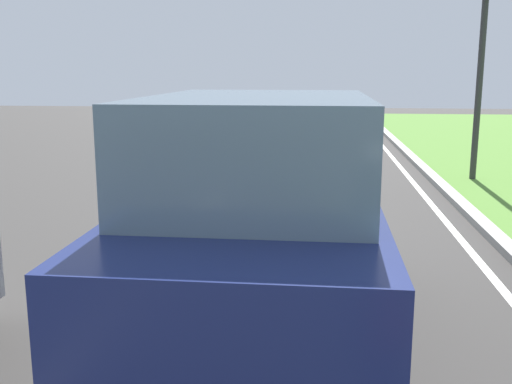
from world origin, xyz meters
name	(u,v)px	position (x,y,z in m)	size (l,w,h in m)	color
ground_plane	(235,211)	(0.00, 14.00, 0.00)	(60.00, 60.00, 0.00)	#383533
lane_line_center	(196,210)	(-0.70, 14.00, 0.00)	(0.12, 32.00, 0.01)	silver
lane_line_right_edge	(441,216)	(3.60, 14.00, 0.00)	(0.12, 32.00, 0.01)	silver
curb_right	(471,214)	(4.10, 14.00, 0.06)	(0.24, 48.00, 0.12)	#9E9B93
car_suv_ahead	(261,227)	(0.98, 8.64, 1.17)	(2.00, 4.52, 2.28)	navy
traffic_light_near_right	(486,19)	(4.96, 17.35, 3.55)	(0.32, 0.50, 5.38)	#2D2D2D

